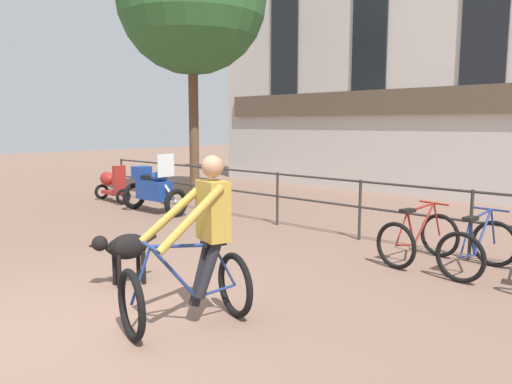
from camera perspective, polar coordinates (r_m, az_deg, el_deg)
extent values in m
plane|color=#7A5B4C|center=(5.38, -19.72, -14.53)|extent=(60.00, 60.00, 0.00)
cylinder|color=#2D2B28|center=(14.16, -15.08, 1.58)|extent=(0.05, 0.05, 1.05)
cylinder|color=#2D2B28|center=(12.62, -10.57, 0.98)|extent=(0.05, 0.05, 1.05)
cylinder|color=#2D2B28|center=(11.17, -4.86, 0.20)|extent=(0.05, 0.05, 1.05)
cylinder|color=#2D2B28|center=(9.88, 2.46, -0.79)|extent=(0.05, 0.05, 1.05)
cylinder|color=#2D2B28|center=(8.79, 11.78, -2.03)|extent=(0.05, 0.05, 1.05)
cylinder|color=#2D2B28|center=(8.00, 23.34, -3.49)|extent=(0.05, 0.05, 1.05)
cylinder|color=#2D2B28|center=(8.72, 11.87, 1.18)|extent=(15.00, 0.04, 0.04)
cylinder|color=#2D2B28|center=(8.78, 11.79, -1.69)|extent=(15.00, 0.04, 0.04)
cube|color=beige|center=(14.26, 25.28, 19.10)|extent=(18.00, 0.60, 9.93)
cube|color=brown|center=(13.62, 24.21, 9.67)|extent=(17.10, 0.12, 0.70)
cube|color=black|center=(17.15, 3.29, 19.47)|extent=(1.10, 0.06, 5.56)
torus|color=black|center=(4.88, -14.07, -12.41)|extent=(0.67, 0.25, 0.68)
torus|color=black|center=(5.28, -2.43, -10.56)|extent=(0.67, 0.25, 0.68)
cylinder|color=navy|center=(4.94, -9.35, -9.10)|extent=(0.16, 0.48, 0.60)
cylinder|color=navy|center=(5.07, -5.85, -8.97)|extent=(0.10, 0.23, 0.52)
cylinder|color=navy|center=(4.90, -8.34, -6.10)|extent=(0.21, 0.65, 0.10)
cylinder|color=navy|center=(5.19, -4.59, -11.21)|extent=(0.14, 0.44, 0.08)
cylinder|color=navy|center=(5.16, -3.63, -8.36)|extent=(0.09, 0.26, 0.47)
cylinder|color=navy|center=(4.82, -13.04, -9.30)|extent=(0.09, 0.22, 0.54)
cylinder|color=navy|center=(4.78, -12.01, -6.14)|extent=(0.47, 0.16, 0.03)
cube|color=black|center=(5.04, -4.88, -5.82)|extent=(0.18, 0.26, 0.05)
cube|color=#AD8933|center=(4.98, -4.92, -2.13)|extent=(0.41, 0.31, 0.60)
sphere|color=#A87A5B|center=(4.92, -4.98, 2.93)|extent=(0.22, 0.22, 0.22)
cylinder|color=#AD8933|center=(5.03, -9.36, -2.25)|extent=(0.32, 0.70, 0.60)
cylinder|color=#AD8933|center=(4.65, -7.39, -3.03)|extent=(0.20, 0.72, 0.60)
cylinder|color=black|center=(5.14, -6.19, -9.05)|extent=(0.16, 0.32, 0.69)
cylinder|color=black|center=(5.00, -5.50, -8.80)|extent=(0.21, 0.32, 0.58)
ellipsoid|color=black|center=(6.44, -14.39, -6.05)|extent=(0.37, 0.53, 0.32)
cylinder|color=black|center=(6.38, -16.05, -6.04)|extent=(0.21, 0.21, 0.17)
sphere|color=black|center=(6.32, -17.43, -5.62)|extent=(0.19, 0.19, 0.19)
cone|color=black|center=(6.30, -18.17, -5.84)|extent=(0.13, 0.13, 0.10)
cylinder|color=black|center=(6.53, -11.98, -5.22)|extent=(0.09, 0.18, 0.12)
cylinder|color=black|center=(6.55, -15.86, -8.38)|extent=(0.06, 0.06, 0.42)
cylinder|color=black|center=(6.39, -15.36, -8.78)|extent=(0.06, 0.06, 0.42)
cylinder|color=black|center=(6.64, -13.29, -8.05)|extent=(0.06, 0.06, 0.42)
cylinder|color=black|center=(6.49, -12.73, -8.43)|extent=(0.06, 0.06, 0.42)
torus|color=black|center=(10.87, -9.11, -1.23)|extent=(0.14, 0.62, 0.62)
torus|color=black|center=(12.08, -13.75, -0.45)|extent=(0.14, 0.62, 0.62)
cube|color=navy|center=(11.43, -11.58, 0.27)|extent=(0.85, 0.43, 0.44)
ellipsoid|color=navy|center=(11.25, -11.04, 1.70)|extent=(0.49, 0.33, 0.24)
cube|color=black|center=(11.48, -11.94, 1.65)|extent=(0.57, 0.32, 0.10)
cylinder|color=#B2B2B7|center=(10.99, -9.77, -0.17)|extent=(0.43, 0.07, 0.41)
cube|color=silver|center=(11.02, -10.27, 3.01)|extent=(0.04, 0.44, 0.50)
cube|color=navy|center=(11.74, -12.94, 2.20)|extent=(0.33, 0.37, 0.28)
torus|color=black|center=(8.05, 20.24, -4.67)|extent=(0.66, 0.17, 0.66)
torus|color=black|center=(7.21, 15.69, -5.90)|extent=(0.66, 0.17, 0.66)
cylinder|color=maroon|center=(7.67, 18.66, -3.44)|extent=(0.11, 0.46, 0.58)
cylinder|color=maroon|center=(7.42, 17.27, -4.01)|extent=(0.07, 0.22, 0.51)
cylinder|color=maroon|center=(7.55, 18.34, -1.69)|extent=(0.14, 0.63, 0.10)
cylinder|color=maroon|center=(7.38, 16.68, -5.82)|extent=(0.10, 0.42, 0.07)
cylinder|color=maroon|center=(7.25, 16.31, -4.04)|extent=(0.06, 0.25, 0.46)
cylinder|color=maroon|center=(7.93, 19.96, -2.96)|extent=(0.06, 0.21, 0.52)
cylinder|color=maroon|center=(7.81, 19.67, -1.20)|extent=(0.48, 0.11, 0.03)
cube|color=black|center=(7.30, 16.93, -2.05)|extent=(0.16, 0.26, 0.05)
torus|color=black|center=(7.80, 25.60, -5.35)|extent=(0.66, 0.11, 0.66)
torus|color=black|center=(6.86, 22.30, -6.91)|extent=(0.66, 0.11, 0.66)
cylinder|color=navy|center=(7.38, 24.52, -4.17)|extent=(0.07, 0.47, 0.58)
cylinder|color=navy|center=(7.10, 23.51, -4.84)|extent=(0.05, 0.22, 0.51)
cylinder|color=navy|center=(7.25, 24.34, -2.38)|extent=(0.08, 0.63, 0.10)
cylinder|color=navy|center=(7.05, 23.02, -6.76)|extent=(0.06, 0.42, 0.07)
cylinder|color=navy|center=(6.91, 22.81, -4.93)|extent=(0.04, 0.25, 0.46)
cylinder|color=navy|center=(7.66, 25.45, -3.62)|extent=(0.04, 0.21, 0.52)
cylinder|color=navy|center=(7.53, 25.29, -1.82)|extent=(0.48, 0.06, 0.03)
cube|color=black|center=(6.97, 23.31, -2.82)|extent=(0.14, 0.25, 0.05)
torus|color=black|center=(12.83, -14.93, -0.51)|extent=(0.11, 0.41, 0.40)
torus|color=black|center=(13.90, -17.21, 0.03)|extent=(0.11, 0.41, 0.40)
cube|color=maroon|center=(13.36, -16.12, -0.06)|extent=(0.69, 0.33, 0.08)
cube|color=maroon|center=(12.94, -15.36, 1.33)|extent=(0.13, 0.33, 0.72)
ellipsoid|color=maroon|center=(13.55, -16.67, 1.48)|extent=(0.54, 0.34, 0.36)
cylinder|color=brown|center=(13.67, -7.13, 8.10)|extent=(0.26, 0.26, 4.16)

